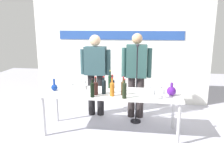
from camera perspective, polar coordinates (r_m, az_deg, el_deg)
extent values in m
plane|color=#B1AFBE|center=(3.87, -0.31, -15.88)|extent=(10.00, 10.00, 0.00)
cube|color=white|center=(4.98, 2.23, 8.58)|extent=(4.11, 0.10, 3.00)
cube|color=#264A9A|center=(4.92, 2.18, 9.73)|extent=(2.88, 0.01, 0.20)
cube|color=silver|center=(3.59, -0.32, -5.88)|extent=(2.29, 0.66, 0.04)
cylinder|color=silver|center=(3.77, -17.90, -11.49)|extent=(0.05, 0.05, 0.69)
cylinder|color=silver|center=(3.48, 17.52, -13.51)|extent=(0.05, 0.05, 0.69)
cylinder|color=silver|center=(4.24, -14.63, -8.55)|extent=(0.05, 0.05, 0.69)
cylinder|color=silver|center=(3.99, 16.18, -10.01)|extent=(0.05, 0.05, 0.69)
sphere|color=navy|center=(3.78, -15.26, -4.17)|extent=(0.11, 0.11, 0.11)
cylinder|color=navy|center=(3.75, -15.34, -2.72)|extent=(0.04, 0.04, 0.11)
sphere|color=#531A8D|center=(3.52, 15.71, -5.12)|extent=(0.15, 0.15, 0.15)
cylinder|color=#531A8D|center=(3.49, 15.81, -3.55)|extent=(0.04, 0.04, 0.07)
cylinder|color=black|center=(4.41, -5.56, -6.19)|extent=(0.14, 0.14, 0.86)
cylinder|color=black|center=(4.37, -3.13, -6.32)|extent=(0.14, 0.14, 0.86)
cube|color=#2D4B52|center=(4.22, -4.51, 2.93)|extent=(0.42, 0.22, 0.56)
cylinder|color=#2D4B52|center=(4.28, -7.91, 2.61)|extent=(0.09, 0.09, 0.50)
cylinder|color=#2D4B52|center=(4.17, -1.00, 2.48)|extent=(0.09, 0.09, 0.50)
sphere|color=#E1B38C|center=(4.17, -4.60, 8.35)|extent=(0.22, 0.22, 0.22)
cylinder|color=#2F2929|center=(4.31, 5.23, -6.84)|extent=(0.14, 0.14, 0.83)
cylinder|color=#2F2929|center=(4.30, 7.59, -6.91)|extent=(0.14, 0.14, 0.83)
cube|color=#2D514F|center=(4.12, 6.65, 2.82)|extent=(0.39, 0.22, 0.64)
cylinder|color=#2D514F|center=(4.14, 3.24, 2.47)|extent=(0.09, 0.09, 0.57)
cylinder|color=#2D514F|center=(4.13, 10.05, 2.28)|extent=(0.09, 0.09, 0.57)
sphere|color=tan|center=(4.07, 6.80, 8.79)|extent=(0.20, 0.20, 0.20)
cylinder|color=black|center=(3.79, -0.48, -2.81)|extent=(0.07, 0.07, 0.22)
cone|color=black|center=(3.76, -0.48, -0.99)|extent=(0.07, 0.07, 0.03)
cylinder|color=black|center=(3.75, -0.48, -0.54)|extent=(0.02, 0.02, 0.09)
cylinder|color=gold|center=(3.74, -0.49, 0.22)|extent=(0.03, 0.03, 0.02)
cylinder|color=#CB691C|center=(3.36, 0.05, -4.89)|extent=(0.07, 0.07, 0.21)
cone|color=#CB691C|center=(3.33, 0.05, -2.96)|extent=(0.07, 0.07, 0.03)
cylinder|color=#CB691C|center=(3.32, 0.05, -2.46)|extent=(0.03, 0.03, 0.09)
cylinder|color=#AB1A1B|center=(3.31, 0.05, -1.61)|extent=(0.03, 0.03, 0.02)
cylinder|color=black|center=(3.26, 3.35, -5.26)|extent=(0.07, 0.07, 0.23)
cone|color=black|center=(3.22, 3.38, -3.08)|extent=(0.07, 0.07, 0.03)
cylinder|color=black|center=(3.22, 3.38, -2.77)|extent=(0.02, 0.02, 0.06)
cylinder|color=red|center=(3.21, 3.39, -2.11)|extent=(0.03, 0.03, 0.02)
cylinder|color=#331915|center=(3.43, -4.39, -4.64)|extent=(0.07, 0.07, 0.20)
cone|color=#331915|center=(3.40, -4.42, -2.81)|extent=(0.07, 0.07, 0.03)
cylinder|color=#331915|center=(3.39, -4.43, -2.33)|extent=(0.03, 0.03, 0.09)
cylinder|color=#B1271F|center=(3.38, -4.45, -1.50)|extent=(0.03, 0.03, 0.02)
cylinder|color=black|center=(3.47, -2.21, -4.28)|extent=(0.07, 0.07, 0.22)
cone|color=black|center=(3.44, -2.23, -2.34)|extent=(0.07, 0.07, 0.03)
cylinder|color=black|center=(3.43, -2.23, -2.04)|extent=(0.03, 0.03, 0.06)
cylinder|color=red|center=(3.42, -2.23, -1.42)|extent=(0.03, 0.03, 0.02)
cylinder|color=#483519|center=(3.42, 3.03, -4.61)|extent=(0.07, 0.07, 0.21)
cone|color=#483519|center=(3.39, 3.05, -2.74)|extent=(0.07, 0.07, 0.03)
cylinder|color=#483519|center=(3.39, 3.06, -2.30)|extent=(0.02, 0.02, 0.08)
cylinder|color=#B21523|center=(3.37, 3.07, -1.53)|extent=(0.03, 0.03, 0.02)
cylinder|color=black|center=(3.52, 0.10, -4.13)|extent=(0.07, 0.07, 0.21)
cone|color=black|center=(3.49, 0.10, -2.31)|extent=(0.07, 0.07, 0.03)
cylinder|color=black|center=(3.48, 0.10, -1.83)|extent=(0.02, 0.02, 0.09)
cylinder|color=#AD1E1B|center=(3.47, 0.10, -1.01)|extent=(0.03, 0.03, 0.02)
cylinder|color=black|center=(3.33, -5.32, -5.05)|extent=(0.06, 0.06, 0.22)
cone|color=black|center=(3.29, -5.37, -3.03)|extent=(0.06, 0.06, 0.03)
cylinder|color=black|center=(3.29, -5.37, -2.71)|extent=(0.03, 0.03, 0.06)
cylinder|color=black|center=(3.28, -5.39, -2.05)|extent=(0.03, 0.03, 0.02)
cylinder|color=white|center=(3.58, -7.14, -5.67)|extent=(0.06, 0.06, 0.00)
cylinder|color=white|center=(3.57, -7.16, -5.20)|extent=(0.01, 0.01, 0.06)
cylinder|color=white|center=(3.55, -7.19, -4.15)|extent=(0.07, 0.07, 0.08)
cylinder|color=white|center=(3.82, -7.41, -4.48)|extent=(0.05, 0.05, 0.00)
cylinder|color=white|center=(3.81, -7.42, -3.94)|extent=(0.01, 0.01, 0.07)
cylinder|color=white|center=(3.79, -7.45, -2.87)|extent=(0.06, 0.06, 0.08)
cylinder|color=white|center=(3.70, -10.67, -5.15)|extent=(0.06, 0.06, 0.00)
cylinder|color=white|center=(3.69, -10.70, -4.57)|extent=(0.01, 0.01, 0.08)
cylinder|color=white|center=(3.67, -10.74, -3.52)|extent=(0.06, 0.06, 0.07)
cylinder|color=white|center=(3.91, -8.35, -4.10)|extent=(0.06, 0.06, 0.00)
cylinder|color=white|center=(3.90, -8.37, -3.53)|extent=(0.01, 0.01, 0.08)
cylinder|color=white|center=(3.88, -8.40, -2.50)|extent=(0.06, 0.06, 0.07)
cylinder|color=white|center=(3.30, 10.93, -7.40)|extent=(0.06, 0.06, 0.00)
cylinder|color=white|center=(3.28, 10.96, -6.76)|extent=(0.01, 0.01, 0.07)
cylinder|color=white|center=(3.26, 11.01, -5.46)|extent=(0.06, 0.06, 0.08)
cylinder|color=white|center=(3.50, 10.10, -6.17)|extent=(0.06, 0.06, 0.00)
cylinder|color=white|center=(3.49, 10.12, -5.69)|extent=(0.01, 0.01, 0.06)
cylinder|color=white|center=(3.47, 10.16, -4.54)|extent=(0.06, 0.06, 0.09)
cylinder|color=white|center=(3.37, 13.33, -7.04)|extent=(0.05, 0.05, 0.00)
cylinder|color=white|center=(3.36, 13.37, -6.42)|extent=(0.01, 0.01, 0.07)
cylinder|color=white|center=(3.34, 13.43, -5.20)|extent=(0.07, 0.07, 0.07)
cylinder|color=white|center=(3.58, 12.80, -5.87)|extent=(0.05, 0.05, 0.00)
cylinder|color=white|center=(3.57, 12.83, -5.39)|extent=(0.01, 0.01, 0.06)
cylinder|color=white|center=(3.55, 12.88, -4.43)|extent=(0.07, 0.07, 0.07)
cylinder|color=white|center=(3.42, 12.12, -6.72)|extent=(0.06, 0.06, 0.00)
cylinder|color=white|center=(3.41, 12.14, -6.23)|extent=(0.01, 0.01, 0.06)
cylinder|color=white|center=(3.39, 12.19, -5.20)|extent=(0.06, 0.06, 0.07)
cylinder|color=black|center=(4.23, 6.38, -13.17)|extent=(0.20, 0.20, 0.02)
cylinder|color=black|center=(3.98, 6.63, -3.86)|extent=(0.02, 0.02, 1.45)
sphere|color=#232328|center=(3.84, 6.91, 7.01)|extent=(0.06, 0.06, 0.06)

